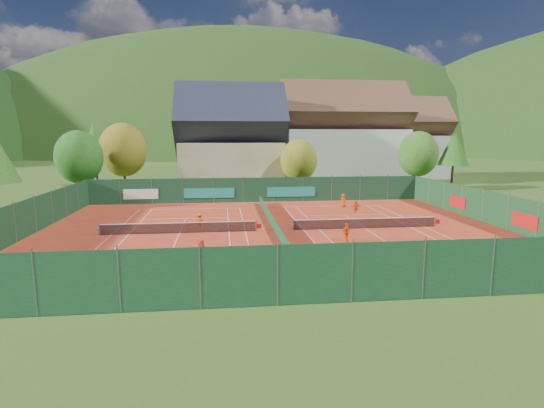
{
  "coord_description": "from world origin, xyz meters",
  "views": [
    {
      "loc": [
        -4.31,
        -35.11,
        8.05
      ],
      "look_at": [
        0.0,
        2.0,
        2.0
      ],
      "focal_mm": 28.0,
      "sensor_mm": 36.0,
      "label": 1
    }
  ],
  "objects_px": {
    "ball_hopper": "(502,262)",
    "player_right_far_b": "(356,207)",
    "hotel_block_a": "(342,139)",
    "hotel_block_b": "(401,143)",
    "player_right_near": "(346,232)",
    "player_right_far_a": "(343,200)",
    "player_left_mid": "(203,250)",
    "player_left_far": "(200,222)",
    "chalet": "(231,145)",
    "player_left_near": "(129,265)"
  },
  "relations": [
    {
      "from": "player_left_mid",
      "to": "player_right_far_a",
      "type": "xyz_separation_m",
      "value": [
        14.91,
        18.82,
        0.13
      ]
    },
    {
      "from": "ball_hopper",
      "to": "player_right_far_b",
      "type": "relative_size",
      "value": 0.62
    },
    {
      "from": "player_left_mid",
      "to": "hotel_block_a",
      "type": "bearing_deg",
      "value": 68.35
    },
    {
      "from": "player_right_near",
      "to": "player_right_far_b",
      "type": "relative_size",
      "value": 1.11
    },
    {
      "from": "ball_hopper",
      "to": "player_left_far",
      "type": "xyz_separation_m",
      "value": [
        -18.61,
        13.16,
        0.22
      ]
    },
    {
      "from": "player_left_mid",
      "to": "player_left_far",
      "type": "relative_size",
      "value": 0.83
    },
    {
      "from": "chalet",
      "to": "hotel_block_a",
      "type": "height_order",
      "value": "hotel_block_a"
    },
    {
      "from": "hotel_block_b",
      "to": "player_left_near",
      "type": "xyz_separation_m",
      "value": [
        -39.79,
        -54.78,
        -5.94
      ]
    },
    {
      "from": "player_left_near",
      "to": "player_right_far_b",
      "type": "distance_m",
      "value": 26.52
    },
    {
      "from": "chalet",
      "to": "player_left_far",
      "type": "relative_size",
      "value": 10.43
    },
    {
      "from": "hotel_block_b",
      "to": "ball_hopper",
      "type": "relative_size",
      "value": 21.6
    },
    {
      "from": "hotel_block_a",
      "to": "player_right_near",
      "type": "bearing_deg",
      "value": -105.26
    },
    {
      "from": "hotel_block_b",
      "to": "player_right_far_a",
      "type": "distance_m",
      "value": 39.4
    },
    {
      "from": "ball_hopper",
      "to": "player_left_mid",
      "type": "relative_size",
      "value": 0.62
    },
    {
      "from": "hotel_block_a",
      "to": "player_right_far_b",
      "type": "distance_m",
      "value": 30.06
    },
    {
      "from": "player_left_near",
      "to": "player_left_mid",
      "type": "distance_m",
      "value": 5.08
    },
    {
      "from": "player_right_near",
      "to": "player_right_far_b",
      "type": "height_order",
      "value": "player_right_near"
    },
    {
      "from": "ball_hopper",
      "to": "player_right_near",
      "type": "bearing_deg",
      "value": 132.4
    },
    {
      "from": "hotel_block_b",
      "to": "player_right_far_b",
      "type": "distance_m",
      "value": 42.35
    },
    {
      "from": "player_left_near",
      "to": "player_right_near",
      "type": "relative_size",
      "value": 0.94
    },
    {
      "from": "player_right_far_a",
      "to": "player_right_near",
      "type": "bearing_deg",
      "value": 56.25
    },
    {
      "from": "player_left_mid",
      "to": "hotel_block_b",
      "type": "bearing_deg",
      "value": 60.14
    },
    {
      "from": "player_left_mid",
      "to": "player_right_far_b",
      "type": "height_order",
      "value": "player_right_far_b"
    },
    {
      "from": "player_left_mid",
      "to": "player_right_near",
      "type": "height_order",
      "value": "player_right_near"
    },
    {
      "from": "hotel_block_b",
      "to": "ball_hopper",
      "type": "height_order",
      "value": "hotel_block_b"
    },
    {
      "from": "hotel_block_b",
      "to": "player_left_mid",
      "type": "height_order",
      "value": "hotel_block_b"
    },
    {
      "from": "ball_hopper",
      "to": "player_right_far_b",
      "type": "distance_m",
      "value": 19.94
    },
    {
      "from": "player_left_far",
      "to": "player_right_far_a",
      "type": "bearing_deg",
      "value": -132.68
    },
    {
      "from": "hotel_block_b",
      "to": "player_right_near",
      "type": "distance_m",
      "value": 54.75
    },
    {
      "from": "player_right_near",
      "to": "ball_hopper",
      "type": "bearing_deg",
      "value": -77.86
    },
    {
      "from": "player_left_far",
      "to": "player_right_far_b",
      "type": "relative_size",
      "value": 1.19
    },
    {
      "from": "hotel_block_b",
      "to": "player_left_far",
      "type": "xyz_separation_m",
      "value": [
        -36.36,
        -43.15,
        -5.84
      ]
    },
    {
      "from": "player_left_mid",
      "to": "player_left_far",
      "type": "distance_m",
      "value": 8.62
    },
    {
      "from": "hotel_block_a",
      "to": "player_right_far_b",
      "type": "bearing_deg",
      "value": -102.85
    },
    {
      "from": "hotel_block_a",
      "to": "player_right_near",
      "type": "height_order",
      "value": "hotel_block_a"
    },
    {
      "from": "hotel_block_a",
      "to": "player_left_mid",
      "type": "xyz_separation_m",
      "value": [
        -21.72,
        -43.75,
        -6.74
      ]
    },
    {
      "from": "hotel_block_a",
      "to": "player_left_far",
      "type": "distance_m",
      "value": 42.18
    },
    {
      "from": "player_right_far_b",
      "to": "hotel_block_b",
      "type": "bearing_deg",
      "value": -115.81
    },
    {
      "from": "hotel_block_b",
      "to": "player_right_far_a",
      "type": "bearing_deg",
      "value": -122.29
    },
    {
      "from": "hotel_block_b",
      "to": "player_left_near",
      "type": "bearing_deg",
      "value": -125.99
    },
    {
      "from": "player_right_far_a",
      "to": "chalet",
      "type": "bearing_deg",
      "value": -75.74
    },
    {
      "from": "hotel_block_b",
      "to": "ball_hopper",
      "type": "xyz_separation_m",
      "value": [
        -17.74,
        -56.31,
        -6.06
      ]
    },
    {
      "from": "ball_hopper",
      "to": "player_right_far_b",
      "type": "xyz_separation_m",
      "value": [
        -2.77,
        19.74,
        0.09
      ]
    },
    {
      "from": "chalet",
      "to": "player_left_near",
      "type": "height_order",
      "value": "chalet"
    },
    {
      "from": "hotel_block_b",
      "to": "player_right_near",
      "type": "relative_size",
      "value": 11.96
    },
    {
      "from": "ball_hopper",
      "to": "player_left_near",
      "type": "relative_size",
      "value": 0.59
    },
    {
      "from": "player_left_near",
      "to": "player_left_far",
      "type": "bearing_deg",
      "value": 44.28
    },
    {
      "from": "player_left_mid",
      "to": "ball_hopper",
      "type": "bearing_deg",
      "value": -9.47
    },
    {
      "from": "player_left_far",
      "to": "player_right_near",
      "type": "distance_m",
      "value": 12.48
    },
    {
      "from": "ball_hopper",
      "to": "player_right_far_a",
      "type": "bearing_deg",
      "value": 97.48
    }
  ]
}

